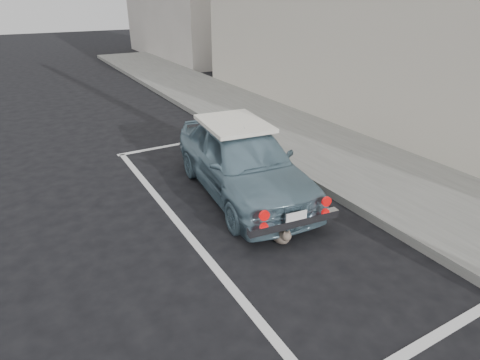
% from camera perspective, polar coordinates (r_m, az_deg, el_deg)
% --- Properties ---
extents(ground, '(80.00, 80.00, 0.00)m').
position_cam_1_polar(ground, '(4.89, 16.48, -19.53)').
color(ground, black).
rests_on(ground, ground).
extents(sidewalk, '(2.80, 40.00, 0.15)m').
position_cam_1_polar(sidewalk, '(8.02, 22.73, -1.09)').
color(sidewalk, slate).
rests_on(sidewalk, ground).
extents(pline_rear, '(3.00, 0.12, 0.01)m').
position_cam_1_polar(pline_rear, '(4.99, 25.10, -20.03)').
color(pline_rear, silver).
rests_on(pline_rear, ground).
extents(pline_front, '(3.00, 0.12, 0.01)m').
position_cam_1_polar(pline_front, '(9.90, -8.62, 5.09)').
color(pline_front, silver).
rests_on(pline_front, ground).
extents(pline_side, '(0.12, 7.00, 0.01)m').
position_cam_1_polar(pline_side, '(6.48, -8.58, -6.30)').
color(pline_side, silver).
rests_on(pline_side, ground).
extents(retro_coupe, '(1.92, 3.93, 1.29)m').
position_cam_1_polar(retro_coupe, '(7.14, 0.34, 2.90)').
color(retro_coupe, slate).
rests_on(retro_coupe, ground).
extents(cat, '(0.25, 0.54, 0.29)m').
position_cam_1_polar(cat, '(5.96, 5.84, -7.75)').
color(cat, '#695D50').
rests_on(cat, ground).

